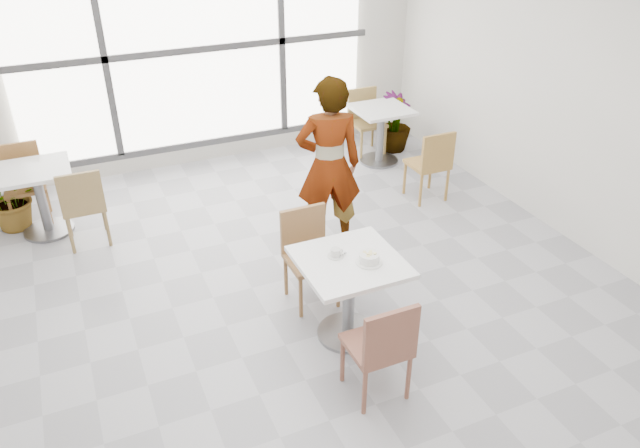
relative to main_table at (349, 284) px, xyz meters
name	(u,v)px	position (x,y,z in m)	size (l,w,h in m)	color
floor	(307,304)	(-0.16, 0.52, -0.52)	(7.00, 7.00, 0.00)	#9E9EA5
wall_back	(196,48)	(-0.16, 4.02, 0.98)	(6.00, 6.00, 0.00)	silver
wall_right	(594,101)	(2.84, 0.52, 0.98)	(7.00, 7.00, 0.00)	silver
window	(197,49)	(-0.16, 3.95, 0.98)	(4.60, 0.07, 2.52)	white
main_table	(349,284)	(0.00, 0.00, 0.00)	(0.80, 0.80, 0.75)	white
chair_near	(382,345)	(-0.10, -0.73, -0.02)	(0.42, 0.42, 0.87)	brown
chair_far	(308,249)	(-0.09, 0.64, -0.02)	(0.42, 0.42, 0.87)	olive
oatmeal_bowl	(369,258)	(0.12, -0.09, 0.27)	(0.21, 0.21, 0.09)	white
coffee_cup	(336,253)	(-0.08, 0.09, 0.26)	(0.16, 0.13, 0.07)	silver
person	(329,165)	(0.45, 1.39, 0.37)	(0.65, 0.43, 1.79)	black
bg_table_left	(39,191)	(-2.22, 2.84, -0.04)	(0.70, 0.70, 0.75)	silver
bg_table_right	(381,127)	(1.94, 3.01, -0.04)	(0.70, 0.70, 0.75)	white
bg_chair_left_near	(83,202)	(-1.83, 2.37, -0.02)	(0.42, 0.42, 0.87)	olive
bg_chair_left_far	(24,178)	(-2.37, 3.22, -0.02)	(0.42, 0.42, 0.87)	brown
bg_chair_right_near	(432,161)	(1.95, 1.80, -0.02)	(0.42, 0.42, 0.87)	#A3783A
bg_chair_right_far	(365,117)	(1.92, 3.41, -0.02)	(0.42, 0.42, 0.87)	#9F7F44
plant_left	(11,196)	(-2.52, 3.10, -0.15)	(0.67, 0.58, 0.74)	#347535
plant_right	(395,122)	(2.32, 3.29, -0.12)	(0.45, 0.45, 0.81)	#467741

